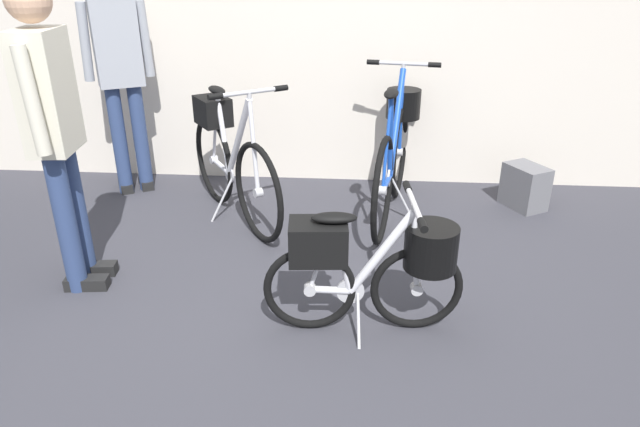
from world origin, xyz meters
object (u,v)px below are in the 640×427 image
folding_bike_foreground (374,261)px  display_bike_left (229,157)px  display_bike_right (395,149)px  visitor_near_wall (119,63)px  backpack_on_floor (525,187)px  visitor_browsing (53,123)px

folding_bike_foreground → display_bike_left: (-1.01, 1.32, 0.06)m
display_bike_right → display_bike_left: bearing=-170.4°
folding_bike_foreground → visitor_near_wall: (-1.89, 1.74, 0.63)m
folding_bike_foreground → backpack_on_floor: 2.02m
folding_bike_foreground → backpack_on_floor: bearing=54.6°
folding_bike_foreground → visitor_browsing: size_ratio=0.60×
display_bike_right → visitor_browsing: visitor_browsing is taller
display_bike_left → visitor_near_wall: visitor_near_wall is taller
display_bike_right → backpack_on_floor: size_ratio=3.99×
display_bike_right → backpack_on_floor: bearing=6.8°
folding_bike_foreground → visitor_near_wall: visitor_near_wall is taller
visitor_near_wall → display_bike_left: bearing=-25.3°
folding_bike_foreground → display_bike_left: size_ratio=0.83×
visitor_near_wall → backpack_on_floor: size_ratio=4.61×
visitor_near_wall → backpack_on_floor: bearing=-1.9°
display_bike_right → visitor_near_wall: 2.14m
display_bike_left → visitor_browsing: (-0.67, -0.99, 0.50)m
display_bike_left → visitor_browsing: visitor_browsing is taller
display_bike_left → visitor_browsing: bearing=-124.2°
backpack_on_floor → display_bike_left: bearing=-171.7°
display_bike_right → visitor_browsing: size_ratio=0.91×
display_bike_right → visitor_browsing: 2.24m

